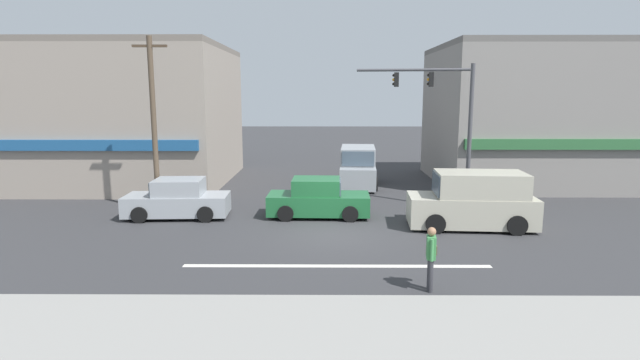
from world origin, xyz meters
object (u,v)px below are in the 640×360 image
van_parked_curbside (474,202)px  sedan_approaching_near (318,199)px  traffic_light_mast (447,113)px  sedan_crossing_rightbound (178,200)px  utility_pole_near_left (154,123)px  van_crossing_leftbound (358,167)px  pedestrian_foreground_with_bag (431,255)px

van_parked_curbside → sedan_approaching_near: bearing=163.7°
traffic_light_mast → sedan_crossing_rightbound: bearing=-172.1°
utility_pole_near_left → sedan_crossing_rightbound: size_ratio=1.74×
van_crossing_leftbound → sedan_approaching_near: bearing=-106.7°
traffic_light_mast → pedestrian_foreground_with_bag: traffic_light_mast is taller
sedan_approaching_near → sedan_crossing_rightbound: bearing=-178.1°
utility_pole_near_left → van_parked_curbside: 13.09m
utility_pole_near_left → sedan_approaching_near: utility_pole_near_left is taller
van_crossing_leftbound → sedan_crossing_rightbound: van_crossing_leftbound is taller
utility_pole_near_left → pedestrian_foreground_with_bag: utility_pole_near_left is taller
utility_pole_near_left → van_parked_curbside: (12.58, -2.34, -2.77)m
traffic_light_mast → van_parked_curbside: traffic_light_mast is taller
van_parked_curbside → van_crossing_leftbound: (-3.73, 8.70, 0.00)m
sedan_approaching_near → van_parked_curbside: 6.07m
utility_pole_near_left → traffic_light_mast: size_ratio=1.17×
utility_pole_near_left → sedan_crossing_rightbound: 3.34m
utility_pole_near_left → traffic_light_mast: 12.21m
sedan_approaching_near → sedan_crossing_rightbound: size_ratio=0.99×
traffic_light_mast → van_crossing_leftbound: size_ratio=1.32×
van_crossing_leftbound → van_parked_curbside: bearing=-66.8°
sedan_crossing_rightbound → pedestrian_foreground_with_bag: size_ratio=2.50×
pedestrian_foreground_with_bag → sedan_approaching_near: bearing=110.7°
traffic_light_mast → pedestrian_foreground_with_bag: 10.00m
utility_pole_near_left → traffic_light_mast: bearing=3.4°
traffic_light_mast → van_parked_curbside: 4.42m
sedan_crossing_rightbound → pedestrian_foreground_with_bag: bearing=-41.4°
sedan_approaching_near → sedan_crossing_rightbound: (-5.69, -0.19, 0.00)m
van_crossing_leftbound → pedestrian_foreground_with_bag: bearing=-86.7°
sedan_approaching_near → pedestrian_foreground_with_bag: 8.32m
sedan_approaching_near → van_crossing_leftbound: (2.09, 6.99, 0.29)m
pedestrian_foreground_with_bag → van_parked_curbside: bearing=64.6°
traffic_light_mast → sedan_approaching_near: traffic_light_mast is taller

